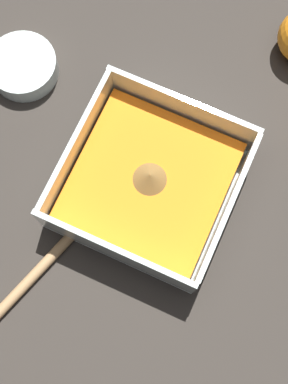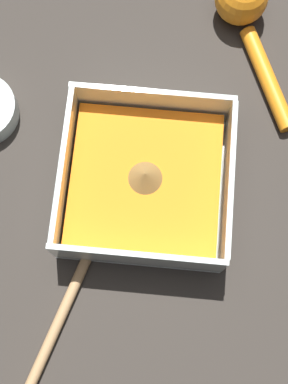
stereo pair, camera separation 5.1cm
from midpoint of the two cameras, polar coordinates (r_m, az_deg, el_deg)
name	(u,v)px [view 2 (the right image)]	position (r m, az deg, el deg)	size (l,w,h in m)	color
ground_plane	(148,161)	(0.64, -1.85, 2.94)	(4.00, 4.00, 0.00)	#332D28
square_dish	(146,182)	(0.61, -2.12, 0.71)	(0.19, 0.19, 0.07)	silver
lemon_squeezer	(245,11)	(0.70, 8.68, 18.28)	(0.11, 0.20, 0.07)	orange
wooden_spoon	(48,345)	(0.62, -12.56, -16.02)	(0.09, 0.22, 0.01)	tan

